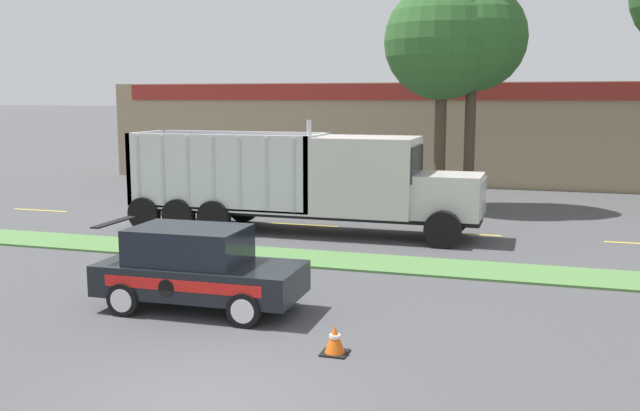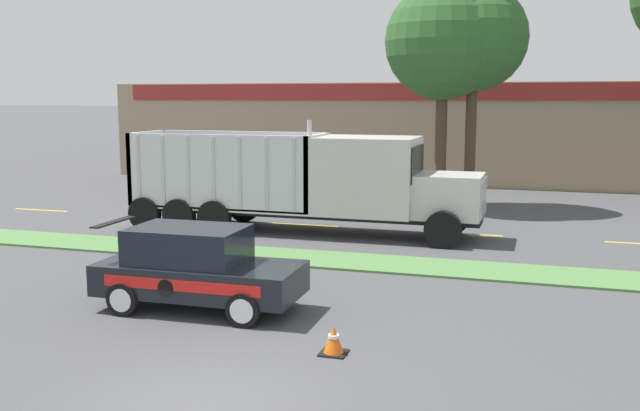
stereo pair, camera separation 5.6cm
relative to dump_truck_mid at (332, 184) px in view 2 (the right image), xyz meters
The scene contains 12 objects.
ground_plane 13.09m from the dump_truck_mid, 81.80° to the right, with size 600.00×600.00×0.00m, color #474749.
grass_verge 4.46m from the dump_truck_mid, 63.60° to the right, with size 120.00×1.90×0.06m, color #517F42.
centre_line_2 12.29m from the dump_truck_mid, behind, with size 2.40×0.14×0.01m, color yellow.
centre_line_3 7.02m from the dump_truck_mid, 169.74° to the left, with size 2.40×0.14×0.01m, color yellow.
centre_line_4 2.41m from the dump_truck_mid, 137.39° to the left, with size 2.40×0.14×0.01m, color yellow.
centre_line_5 4.55m from the dump_truck_mid, 16.61° to the left, with size 2.40×0.14×0.01m, color yellow.
dump_truck_mid is the anchor object (origin of this frame).
rally_car 8.73m from the dump_truck_mid, 92.29° to the right, with size 4.22×1.99×1.74m.
traffic_cone 10.92m from the dump_truck_mid, 73.38° to the right, with size 0.45×0.45×0.50m.
store_building_backdrop 19.76m from the dump_truck_mid, 76.10° to the left, with size 42.09×12.10×5.04m.
tree_behind_left 8.85m from the dump_truck_mid, 69.32° to the left, with size 4.51×4.51×9.85m.
tree_behind_far_right 9.59m from the dump_truck_mid, 62.88° to the left, with size 4.17×4.17×9.74m.
Camera 2 is at (4.51, -8.72, 4.35)m, focal length 40.00 mm.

